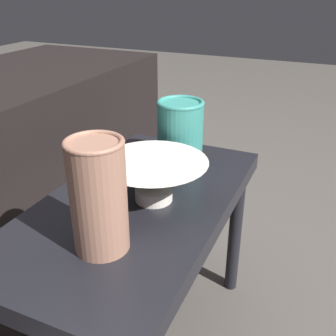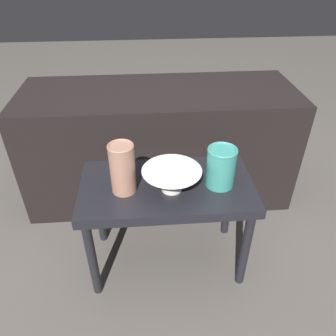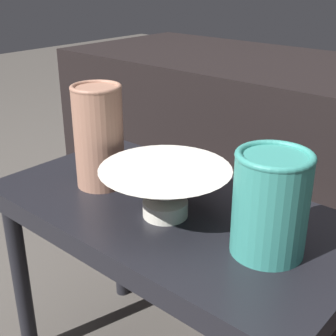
{
  "view_description": "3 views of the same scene",
  "coord_description": "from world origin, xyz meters",
  "views": [
    {
      "loc": [
        -0.62,
        -0.35,
        0.85
      ],
      "look_at": [
        0.05,
        -0.05,
        0.5
      ],
      "focal_mm": 42.0,
      "sensor_mm": 36.0,
      "label": 1
    },
    {
      "loc": [
        -0.08,
        -1.0,
        1.22
      ],
      "look_at": [
        0.0,
        -0.01,
        0.52
      ],
      "focal_mm": 35.0,
      "sensor_mm": 36.0,
      "label": 2
    },
    {
      "loc": [
        0.49,
        -0.56,
        0.83
      ],
      "look_at": [
        0.02,
        -0.03,
        0.53
      ],
      "focal_mm": 50.0,
      "sensor_mm": 36.0,
      "label": 3
    }
  ],
  "objects": [
    {
      "name": "ground_plane",
      "position": [
        0.0,
        0.0,
        0.0
      ],
      "size": [
        8.0,
        8.0,
        0.0
      ],
      "primitive_type": "plane",
      "color": "#4C4742"
    },
    {
      "name": "bowl",
      "position": [
        0.02,
        -0.03,
        0.49
      ],
      "size": [
        0.22,
        0.22,
        0.09
      ],
      "color": "silver",
      "rests_on": "table"
    },
    {
      "name": "vase_textured_left",
      "position": [
        -0.16,
        -0.02,
        0.54
      ],
      "size": [
        0.1,
        0.1,
        0.2
      ],
      "color": "#996B56",
      "rests_on": "table"
    },
    {
      "name": "vase_colorful_right",
      "position": [
        0.2,
        -0.01,
        0.52
      ],
      "size": [
        0.11,
        0.11,
        0.16
      ],
      "color": "teal",
      "rests_on": "table"
    },
    {
      "name": "couch_backdrop",
      "position": [
        0.0,
        0.53,
        0.3
      ],
      "size": [
        1.38,
        0.5,
        0.61
      ],
      "color": "black",
      "rests_on": "ground_plane"
    },
    {
      "name": "table",
      "position": [
        0.0,
        0.0,
        0.38
      ],
      "size": [
        0.68,
        0.36,
        0.44
      ],
      "color": "black",
      "rests_on": "ground_plane"
    }
  ]
}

